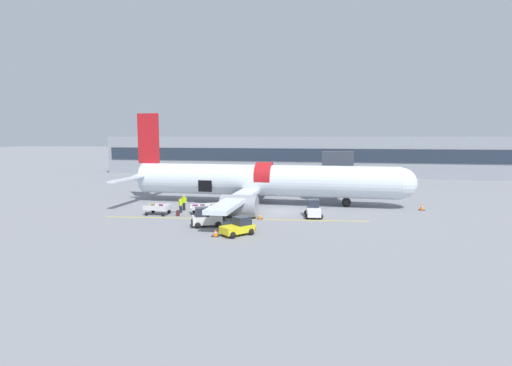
{
  "coord_description": "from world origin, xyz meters",
  "views": [
    {
      "loc": [
        6.2,
        -43.09,
        8.29
      ],
      "look_at": [
        -3.05,
        2.12,
        2.87
      ],
      "focal_mm": 28.0,
      "sensor_mm": 36.0,
      "label": 1
    }
  ],
  "objects_px": {
    "ground_crew_driver": "(184,202)",
    "baggage_tug_lead": "(313,210)",
    "baggage_tug_mid": "(206,218)",
    "baggage_cart_loading": "(206,209)",
    "ground_crew_supervisor": "(181,205)",
    "ground_crew_loader_b": "(245,204)",
    "baggage_tug_rear": "(239,227)",
    "suitcase_on_tarmac_upright": "(178,214)",
    "ground_crew_helper": "(224,212)",
    "baggage_cart_queued": "(158,209)",
    "ground_crew_loader_a": "(214,210)",
    "airplane": "(261,181)"
  },
  "relations": [
    {
      "from": "ground_crew_driver",
      "to": "baggage_tug_lead",
      "type": "bearing_deg",
      "value": -3.32
    },
    {
      "from": "baggage_tug_mid",
      "to": "baggage_cart_loading",
      "type": "xyz_separation_m",
      "value": [
        -1.98,
        5.74,
        -0.19
      ]
    },
    {
      "from": "baggage_tug_lead",
      "to": "ground_crew_supervisor",
      "type": "xyz_separation_m",
      "value": [
        -14.3,
        -0.65,
        0.15
      ]
    },
    {
      "from": "ground_crew_loader_b",
      "to": "baggage_tug_rear",
      "type": "bearing_deg",
      "value": -80.31
    },
    {
      "from": "baggage_tug_rear",
      "to": "suitcase_on_tarmac_upright",
      "type": "relative_size",
      "value": 4.85
    },
    {
      "from": "baggage_tug_lead",
      "to": "ground_crew_helper",
      "type": "xyz_separation_m",
      "value": [
        -8.56,
        -3.68,
        0.16
      ]
    },
    {
      "from": "baggage_tug_lead",
      "to": "ground_crew_loader_b",
      "type": "relative_size",
      "value": 1.8
    },
    {
      "from": "baggage_cart_queued",
      "to": "ground_crew_helper",
      "type": "distance_m",
      "value": 7.86
    },
    {
      "from": "baggage_tug_rear",
      "to": "ground_crew_supervisor",
      "type": "bearing_deg",
      "value": 136.06
    },
    {
      "from": "baggage_tug_lead",
      "to": "baggage_tug_rear",
      "type": "xyz_separation_m",
      "value": [
        -5.73,
        -8.91,
        -0.09
      ]
    },
    {
      "from": "ground_crew_loader_b",
      "to": "ground_crew_helper",
      "type": "relative_size",
      "value": 1.03
    },
    {
      "from": "baggage_tug_mid",
      "to": "ground_crew_loader_b",
      "type": "distance_m",
      "value": 7.59
    },
    {
      "from": "baggage_tug_lead",
      "to": "ground_crew_loader_b",
      "type": "bearing_deg",
      "value": 173.34
    },
    {
      "from": "ground_crew_helper",
      "to": "ground_crew_driver",
      "type": "bearing_deg",
      "value": 142.75
    },
    {
      "from": "baggage_cart_queued",
      "to": "ground_crew_driver",
      "type": "bearing_deg",
      "value": 59.24
    },
    {
      "from": "ground_crew_supervisor",
      "to": "suitcase_on_tarmac_upright",
      "type": "bearing_deg",
      "value": -77.52
    },
    {
      "from": "baggage_tug_lead",
      "to": "baggage_cart_queued",
      "type": "bearing_deg",
      "value": -172.77
    },
    {
      "from": "baggage_tug_rear",
      "to": "ground_crew_supervisor",
      "type": "distance_m",
      "value": 11.9
    },
    {
      "from": "baggage_tug_rear",
      "to": "baggage_tug_mid",
      "type": "bearing_deg",
      "value": 146.49
    },
    {
      "from": "baggage_tug_mid",
      "to": "ground_crew_driver",
      "type": "xyz_separation_m",
      "value": [
        -5.04,
        7.27,
        0.19
      ]
    },
    {
      "from": "baggage_cart_loading",
      "to": "ground_crew_loader_a",
      "type": "relative_size",
      "value": 2.3
    },
    {
      "from": "baggage_tug_rear",
      "to": "ground_crew_loader_a",
      "type": "xyz_separation_m",
      "value": [
        -4.12,
        6.15,
        0.21
      ]
    },
    {
      "from": "ground_crew_loader_a",
      "to": "ground_crew_driver",
      "type": "relative_size",
      "value": 0.94
    },
    {
      "from": "baggage_cart_loading",
      "to": "ground_crew_supervisor",
      "type": "xyz_separation_m",
      "value": [
        -2.85,
        0.04,
        0.34
      ]
    },
    {
      "from": "ground_crew_loader_b",
      "to": "suitcase_on_tarmac_upright",
      "type": "relative_size",
      "value": 2.8
    },
    {
      "from": "airplane",
      "to": "ground_crew_loader_b",
      "type": "bearing_deg",
      "value": -95.25
    },
    {
      "from": "baggage_cart_queued",
      "to": "suitcase_on_tarmac_upright",
      "type": "bearing_deg",
      "value": -8.1
    },
    {
      "from": "ground_crew_supervisor",
      "to": "ground_crew_loader_a",
      "type": "bearing_deg",
      "value": -25.35
    },
    {
      "from": "baggage_tug_lead",
      "to": "ground_crew_loader_b",
      "type": "distance_m",
      "value": 7.45
    },
    {
      "from": "baggage_tug_rear",
      "to": "suitcase_on_tarmac_upright",
      "type": "distance_m",
      "value": 10.47
    },
    {
      "from": "baggage_tug_mid",
      "to": "ground_crew_loader_a",
      "type": "distance_m",
      "value": 3.7
    },
    {
      "from": "baggage_cart_queued",
      "to": "baggage_cart_loading",
      "type": "bearing_deg",
      "value": 15.93
    },
    {
      "from": "baggage_tug_mid",
      "to": "ground_crew_loader_a",
      "type": "height_order",
      "value": "baggage_tug_mid"
    },
    {
      "from": "baggage_tug_lead",
      "to": "suitcase_on_tarmac_upright",
      "type": "height_order",
      "value": "baggage_tug_lead"
    },
    {
      "from": "baggage_cart_queued",
      "to": "ground_crew_supervisor",
      "type": "height_order",
      "value": "ground_crew_supervisor"
    },
    {
      "from": "baggage_tug_rear",
      "to": "baggage_cart_queued",
      "type": "relative_size",
      "value": 0.87
    },
    {
      "from": "baggage_tug_mid",
      "to": "baggage_tug_rear",
      "type": "height_order",
      "value": "baggage_tug_mid"
    },
    {
      "from": "baggage_tug_lead",
      "to": "baggage_cart_queued",
      "type": "distance_m",
      "value": 16.37
    },
    {
      "from": "baggage_cart_loading",
      "to": "ground_crew_loader_a",
      "type": "xyz_separation_m",
      "value": [
        1.6,
        -2.07,
        0.31
      ]
    },
    {
      "from": "baggage_tug_mid",
      "to": "baggage_cart_queued",
      "type": "distance_m",
      "value": 8.06
    },
    {
      "from": "baggage_tug_lead",
      "to": "suitcase_on_tarmac_upright",
      "type": "distance_m",
      "value": 14.13
    },
    {
      "from": "ground_crew_driver",
      "to": "ground_crew_supervisor",
      "type": "relative_size",
      "value": 1.03
    },
    {
      "from": "baggage_cart_loading",
      "to": "ground_crew_loader_a",
      "type": "bearing_deg",
      "value": -52.27
    },
    {
      "from": "baggage_cart_loading",
      "to": "airplane",
      "type": "bearing_deg",
      "value": 58.59
    },
    {
      "from": "ground_crew_driver",
      "to": "suitcase_on_tarmac_upright",
      "type": "bearing_deg",
      "value": -79.55
    },
    {
      "from": "ground_crew_loader_a",
      "to": "ground_crew_supervisor",
      "type": "height_order",
      "value": "ground_crew_supervisor"
    },
    {
      "from": "ground_crew_helper",
      "to": "suitcase_on_tarmac_upright",
      "type": "xyz_separation_m",
      "value": [
        -5.35,
        1.29,
        -0.65
      ]
    },
    {
      "from": "baggage_tug_lead",
      "to": "baggage_cart_loading",
      "type": "bearing_deg",
      "value": -176.54
    },
    {
      "from": "ground_crew_supervisor",
      "to": "baggage_cart_queued",
      "type": "bearing_deg",
      "value": -143.93
    },
    {
      "from": "airplane",
      "to": "baggage_tug_lead",
      "type": "distance_m",
      "value": 9.9
    }
  ]
}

